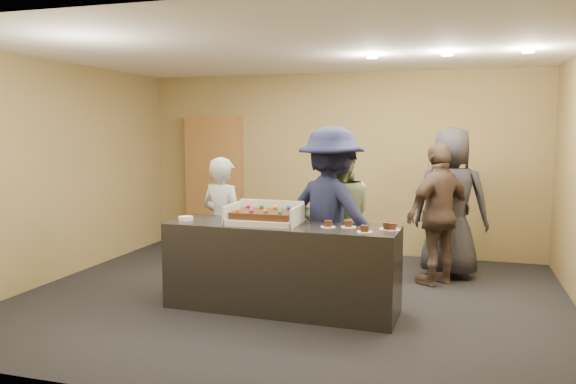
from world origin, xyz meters
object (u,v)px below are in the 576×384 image
(serving_counter, at_px, (281,267))
(cake_box, at_px, (265,219))
(person_server_grey, at_px, (223,225))
(person_navy_man, at_px, (331,215))
(person_brown_extra, at_px, (439,214))
(storage_cabinet, at_px, (214,181))
(plate_stack, at_px, (186,218))
(person_dark_suit, at_px, (451,203))
(person_sage_man, at_px, (338,219))
(sheet_cake, at_px, (264,214))

(serving_counter, distance_m, cake_box, 0.53)
(person_server_grey, relative_size, person_navy_man, 0.82)
(person_server_grey, height_order, person_brown_extra, person_brown_extra)
(serving_counter, distance_m, person_brown_extra, 2.16)
(storage_cabinet, bearing_deg, plate_stack, -71.43)
(serving_counter, height_order, person_server_grey, person_server_grey)
(person_navy_man, relative_size, person_brown_extra, 1.11)
(person_server_grey, xyz_separation_m, person_navy_man, (1.27, 0.00, 0.17))
(plate_stack, distance_m, person_server_grey, 0.55)
(serving_counter, height_order, plate_stack, plate_stack)
(person_dark_suit, bearing_deg, person_sage_man, 50.95)
(storage_cabinet, xyz_separation_m, plate_stack, (0.96, -2.84, -0.12))
(serving_counter, distance_m, plate_stack, 1.17)
(cake_box, relative_size, person_dark_suit, 0.39)
(person_sage_man, height_order, person_navy_man, person_navy_man)
(serving_counter, distance_m, person_dark_suit, 2.55)
(sheet_cake, bearing_deg, storage_cabinet, 123.23)
(storage_cabinet, height_order, plate_stack, storage_cabinet)
(storage_cabinet, xyz_separation_m, sheet_cake, (1.84, -2.81, -0.04))
(person_server_grey, relative_size, person_dark_suit, 0.82)
(storage_cabinet, xyz_separation_m, person_brown_extra, (3.55, -1.34, -0.18))
(cake_box, xyz_separation_m, plate_stack, (-0.88, -0.06, -0.03))
(serving_counter, bearing_deg, person_navy_man, 48.29)
(sheet_cake, relative_size, person_dark_suit, 0.33)
(storage_cabinet, relative_size, person_sage_man, 1.19)
(person_sage_man, relative_size, person_navy_man, 0.92)
(serving_counter, bearing_deg, plate_stack, -176.44)
(cake_box, xyz_separation_m, person_brown_extra, (1.71, 1.44, -0.09))
(person_brown_extra, bearing_deg, person_navy_man, -6.22)
(person_server_grey, relative_size, person_sage_man, 0.90)
(person_navy_man, bearing_deg, cake_box, 58.79)
(person_dark_suit, bearing_deg, serving_counter, 54.62)
(serving_counter, relative_size, storage_cabinet, 1.16)
(person_server_grey, relative_size, person_brown_extra, 0.91)
(serving_counter, height_order, storage_cabinet, storage_cabinet)
(person_navy_man, distance_m, person_brown_extra, 1.50)
(person_dark_suit, bearing_deg, plate_stack, 41.05)
(person_sage_man, height_order, person_brown_extra, person_sage_man)
(storage_cabinet, distance_m, person_dark_suit, 3.79)
(person_server_grey, xyz_separation_m, person_dark_suit, (2.49, 1.43, 0.17))
(serving_counter, bearing_deg, person_dark_suit, 50.52)
(sheet_cake, relative_size, person_navy_man, 0.33)
(serving_counter, height_order, sheet_cake, sheet_cake)
(person_server_grey, bearing_deg, storage_cabinet, -47.97)
(serving_counter, relative_size, sheet_cake, 3.83)
(person_brown_extra, height_order, person_dark_suit, person_dark_suit)
(sheet_cake, xyz_separation_m, person_brown_extra, (1.71, 1.47, -0.14))
(cake_box, height_order, person_dark_suit, person_dark_suit)
(cake_box, height_order, sheet_cake, cake_box)
(person_server_grey, distance_m, person_sage_man, 1.32)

